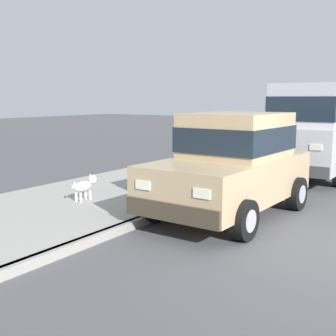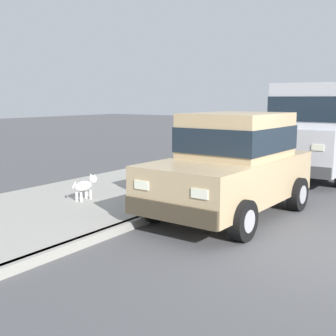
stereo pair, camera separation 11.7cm
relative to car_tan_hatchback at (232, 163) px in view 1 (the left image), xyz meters
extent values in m
cube|color=gray|center=(-0.98, -0.93, -0.91)|extent=(0.16, 64.00, 0.14)
cube|color=#99968E|center=(-2.78, -0.93, -0.91)|extent=(3.60, 64.00, 0.14)
cube|color=tan|center=(0.00, -0.10, -0.28)|extent=(1.83, 3.75, 0.76)
cube|color=tan|center=(0.00, 0.15, 0.50)|extent=(1.57, 1.94, 0.80)
cube|color=#19232D|center=(0.00, 0.15, 0.44)|extent=(1.60, 1.98, 0.44)
cube|color=#3E3527|center=(-0.06, -1.90, -0.52)|extent=(1.69, 0.25, 0.28)
cube|color=#3E3527|center=(0.05, 1.70, -0.52)|extent=(1.69, 0.25, 0.28)
cylinder|color=black|center=(0.82, -1.27, -0.66)|extent=(0.24, 0.65, 0.64)
cylinder|color=#9E9EA3|center=(0.82, -1.27, -0.66)|extent=(0.25, 0.36, 0.35)
cylinder|color=black|center=(-0.90, -1.22, -0.66)|extent=(0.24, 0.65, 0.64)
cylinder|color=#9E9EA3|center=(-0.90, -1.22, -0.66)|extent=(0.25, 0.36, 0.35)
cylinder|color=black|center=(0.89, 1.02, -0.66)|extent=(0.24, 0.65, 0.64)
cylinder|color=#9E9EA3|center=(0.89, 1.02, -0.66)|extent=(0.25, 0.36, 0.35)
cylinder|color=black|center=(-0.83, 1.07, -0.66)|extent=(0.24, 0.65, 0.64)
cylinder|color=#9E9EA3|center=(-0.83, 1.07, -0.66)|extent=(0.25, 0.36, 0.35)
cube|color=#EAEACC|center=(0.48, -1.94, -0.16)|extent=(0.28, 0.09, 0.14)
cube|color=#EAEACC|center=(-0.59, -1.91, -0.16)|extent=(0.28, 0.09, 0.14)
cube|color=#BCBCC1|center=(0.13, 5.31, -0.11)|extent=(1.93, 4.81, 1.10)
cube|color=#BCBCC1|center=(0.13, 5.31, 0.99)|extent=(1.70, 3.81, 1.10)
cube|color=#19232D|center=(0.13, 5.31, 0.91)|extent=(1.73, 3.85, 0.61)
cube|color=#424243|center=(0.11, 2.96, -0.52)|extent=(1.86, 0.21, 0.28)
cylinder|color=black|center=(-0.83, 3.83, -0.66)|extent=(0.22, 0.64, 0.64)
cylinder|color=#9E9EA3|center=(-0.83, 3.83, -0.66)|extent=(0.24, 0.35, 0.35)
cylinder|color=black|center=(-0.81, 6.81, -0.66)|extent=(0.22, 0.64, 0.64)
cylinder|color=#9E9EA3|center=(-0.81, 6.81, -0.66)|extent=(0.24, 0.35, 0.35)
cube|color=#EAEACC|center=(0.70, 2.93, 0.06)|extent=(0.28, 0.08, 0.14)
cube|color=#EAEACC|center=(-0.48, 2.94, 0.06)|extent=(0.28, 0.08, 0.14)
cylinder|color=black|center=(-0.87, 9.39, -0.66)|extent=(0.24, 0.65, 0.64)
cylinder|color=#9E9EA3|center=(-0.87, 9.39, -0.66)|extent=(0.25, 0.36, 0.35)
cube|color=#EAEACC|center=(-0.54, 8.48, 0.06)|extent=(0.28, 0.09, 0.14)
ellipsoid|color=white|center=(-2.70, -1.13, -0.56)|extent=(0.22, 0.45, 0.20)
cylinder|color=white|center=(-2.76, -1.00, -0.75)|extent=(0.05, 0.05, 0.18)
cylinder|color=white|center=(-2.64, -1.00, -0.75)|extent=(0.05, 0.05, 0.18)
cylinder|color=white|center=(-2.75, -1.27, -0.75)|extent=(0.05, 0.05, 0.18)
cylinder|color=white|center=(-2.63, -1.27, -0.75)|extent=(0.05, 0.05, 0.18)
sphere|color=white|center=(-2.71, -0.84, -0.47)|extent=(0.17, 0.17, 0.17)
ellipsoid|color=gray|center=(-2.71, -0.75, -0.49)|extent=(0.07, 0.11, 0.06)
cone|color=white|center=(-2.76, -0.86, -0.38)|extent=(0.06, 0.06, 0.07)
cone|color=white|center=(-2.66, -0.85, -0.38)|extent=(0.06, 0.06, 0.07)
cylinder|color=white|center=(-2.69, -1.39, -0.50)|extent=(0.04, 0.12, 0.13)
camera|label=1|loc=(3.46, -7.26, 1.17)|focal=46.88mm
camera|label=2|loc=(3.55, -7.19, 1.17)|focal=46.88mm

